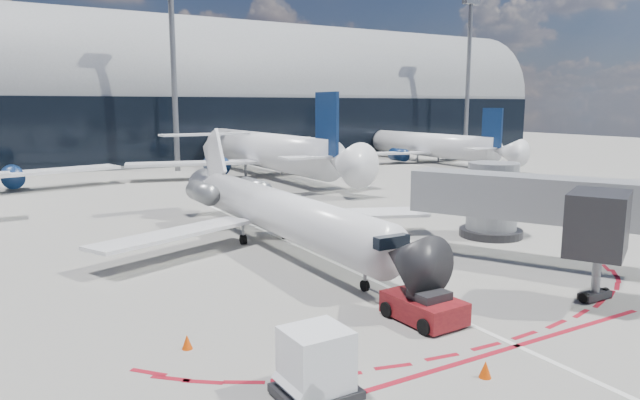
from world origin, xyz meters
TOP-DOWN VIEW (x-y plane):
  - ground at (0.00, 0.00)m, footprint 260.00×260.00m
  - apron_centerline at (0.00, 2.00)m, footprint 0.25×40.00m
  - apron_stop_bar at (0.00, -11.50)m, footprint 14.00×0.25m
  - terminal_building at (0.00, 64.97)m, footprint 150.00×24.15m
  - jet_bridge at (9.79, -3.01)m, footprint 10.03×15.20m
  - light_mast_centre at (5.00, 48.00)m, footprint 0.70×0.70m
  - light_mast_east at (55.00, 48.00)m, footprint 0.70×0.70m
  - regional_jet at (-1.28, 5.98)m, footprint 21.85×26.94m
  - pushback_tug at (-1.31, -7.99)m, footprint 2.29×5.07m
  - uld_container at (-7.95, -11.07)m, footprint 2.27×1.94m
  - safety_cone_left at (-10.21, -5.91)m, footprint 0.38×0.38m
  - safety_cone_right at (-2.75, -12.64)m, footprint 0.40×0.40m
  - bg_airliner_2 at (12.68, 39.12)m, footprint 37.29×39.49m
  - bg_airliner_3 at (40.75, 41.87)m, footprint 30.99×32.81m

SIDE VIEW (x-z plane):
  - ground at x=0.00m, z-range 0.00..0.00m
  - apron_centerline at x=0.00m, z-range 0.00..0.01m
  - apron_stop_bar at x=0.00m, z-range 0.00..0.01m
  - safety_cone_left at x=-10.21m, z-range 0.00..0.53m
  - safety_cone_right at x=-2.75m, z-range 0.00..0.55m
  - pushback_tug at x=-1.31m, z-range -0.08..1.23m
  - uld_container at x=-7.95m, z-range -0.01..2.08m
  - regional_jet at x=-1.28m, z-range -1.12..5.63m
  - jet_bridge at x=9.79m, z-range 0.56..5.46m
  - bg_airliner_3 at x=40.75m, z-range 0.00..10.03m
  - bg_airliner_2 at x=12.68m, z-range 0.00..12.07m
  - terminal_building at x=0.00m, z-range -3.48..20.52m
  - light_mast_centre at x=5.00m, z-range 0.00..25.00m
  - light_mast_east at x=55.00m, z-range 0.00..25.00m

